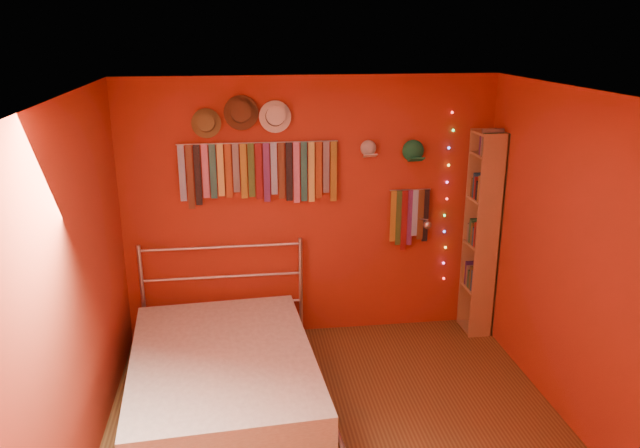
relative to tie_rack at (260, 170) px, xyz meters
name	(u,v)px	position (x,y,z in m)	size (l,w,h in m)	color
ground	(341,437)	(0.48, -1.68, -1.66)	(3.50, 3.50, 0.00)	brown
back_wall	(311,210)	(0.48, 0.07, -0.41)	(3.50, 0.02, 2.50)	maroon
right_wall	(583,268)	(2.23, -1.68, -0.41)	(0.02, 3.50, 2.50)	maroon
left_wall	(75,296)	(-1.27, -1.68, -0.41)	(0.02, 3.50, 2.50)	maroon
ceiling	(345,95)	(0.48, -1.68, 0.84)	(3.50, 3.50, 0.02)	white
tie_rack	(260,170)	(0.00, 0.00, 0.00)	(1.45, 0.03, 0.59)	silver
small_tie_rack	(409,216)	(1.42, 0.00, -0.49)	(0.40, 0.03, 0.60)	silver
fedora_olive	(206,123)	(-0.45, -0.03, 0.44)	(0.26, 0.14, 0.26)	brown
fedora_brown	(241,112)	(-0.15, -0.03, 0.53)	(0.31, 0.17, 0.30)	#4E2F1B
fedora_white	(275,116)	(0.15, -0.03, 0.49)	(0.29, 0.16, 0.28)	silver
cap_white	(368,148)	(1.00, 0.01, 0.17)	(0.16, 0.20, 0.16)	beige
cap_green	(413,151)	(1.43, 0.01, 0.14)	(0.19, 0.24, 0.19)	#1A7546
fairy_lights	(447,199)	(1.79, 0.03, -0.34)	(0.06, 0.02, 1.68)	#FF3333
reading_lamp	(426,224)	(1.53, -0.19, -0.52)	(0.08, 0.33, 0.10)	silver
bookshelf	(485,233)	(2.13, -0.15, -0.65)	(0.25, 0.34, 2.00)	#A7774B
bed	(223,375)	(-0.38, -1.09, -1.43)	(1.65, 2.13, 1.01)	silver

